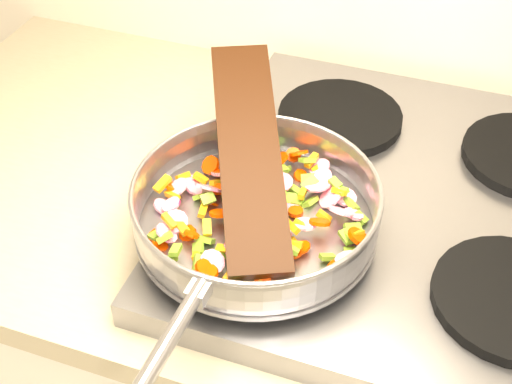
% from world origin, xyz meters
% --- Properties ---
extents(cooktop, '(0.60, 0.60, 0.04)m').
position_xyz_m(cooktop, '(-0.70, 1.67, 0.92)').
color(cooktop, '#939399').
rests_on(cooktop, counter_top).
extents(grate_fl, '(0.19, 0.19, 0.02)m').
position_xyz_m(grate_fl, '(-0.84, 1.52, 0.95)').
color(grate_fl, black).
rests_on(grate_fl, cooktop).
extents(grate_bl, '(0.19, 0.19, 0.02)m').
position_xyz_m(grate_bl, '(-0.84, 1.81, 0.95)').
color(grate_bl, black).
rests_on(grate_bl, cooktop).
extents(saute_pan, '(0.35, 0.52, 0.06)m').
position_xyz_m(saute_pan, '(-0.88, 1.53, 0.99)').
color(saute_pan, '#9E9EA5').
rests_on(saute_pan, grate_fl).
extents(vegetable_heap, '(0.28, 0.29, 0.05)m').
position_xyz_m(vegetable_heap, '(-0.88, 1.53, 0.97)').
color(vegetable_heap, '#DE3700').
rests_on(vegetable_heap, saute_pan).
extents(wooden_spatula, '(0.21, 0.33, 0.12)m').
position_xyz_m(wooden_spatula, '(-0.90, 1.58, 1.03)').
color(wooden_spatula, black).
rests_on(wooden_spatula, saute_pan).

